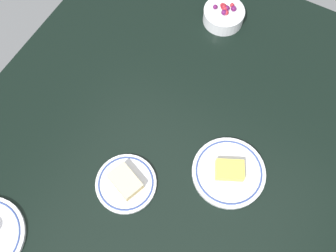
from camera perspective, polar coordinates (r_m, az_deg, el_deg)
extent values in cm
cube|color=black|center=(115.06, 0.00, -0.82)|extent=(137.11, 115.59, 4.00)
cylinder|color=silver|center=(135.04, 8.49, 16.36)|extent=(13.88, 13.88, 4.86)
torus|color=silver|center=(133.23, 8.64, 17.04)|extent=(14.13, 14.13, 0.80)
sphere|color=#B2232D|center=(133.71, 8.36, 17.85)|extent=(1.62, 1.62, 1.62)
sphere|color=#B2232D|center=(131.69, 8.89, 16.80)|extent=(1.70, 1.70, 1.70)
sphere|color=#59144C|center=(132.88, 9.00, 17.40)|extent=(1.86, 1.86, 1.86)
sphere|color=#59144C|center=(131.52, 8.57, 16.83)|extent=(1.87, 1.87, 1.87)
sphere|color=#B2232D|center=(134.29, 9.80, 17.78)|extent=(1.49, 1.49, 1.49)
sphere|color=#B2232D|center=(132.55, 8.68, 17.29)|extent=(1.78, 1.78, 1.78)
sphere|color=#59144C|center=(132.93, 7.25, 17.66)|extent=(1.56, 1.56, 1.56)
sphere|color=maroon|center=(132.98, 8.56, 17.62)|extent=(2.12, 2.12, 2.12)
sphere|color=#59144C|center=(133.12, 10.03, 17.29)|extent=(1.85, 1.85, 1.85)
cylinder|color=silver|center=(108.97, 9.26, -7.03)|extent=(21.14, 21.14, 1.50)
torus|color=#33478C|center=(108.26, 9.32, -6.91)|extent=(19.10, 19.10, 0.50)
cube|color=#F2D14C|center=(106.92, 9.43, -6.68)|extent=(8.53, 9.59, 2.85)
cylinder|color=silver|center=(107.48, -6.44, -8.75)|extent=(17.35, 17.35, 1.17)
torus|color=#33478C|center=(106.92, -6.48, -8.66)|extent=(15.77, 15.77, 0.50)
cube|color=beige|center=(106.35, -6.51, -8.58)|extent=(8.89, 10.60, 1.20)
cube|color=#E5B24C|center=(105.39, -6.57, -8.43)|extent=(8.89, 10.60, 0.80)
cube|color=beige|center=(104.43, -6.62, -8.28)|extent=(8.89, 10.60, 1.20)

